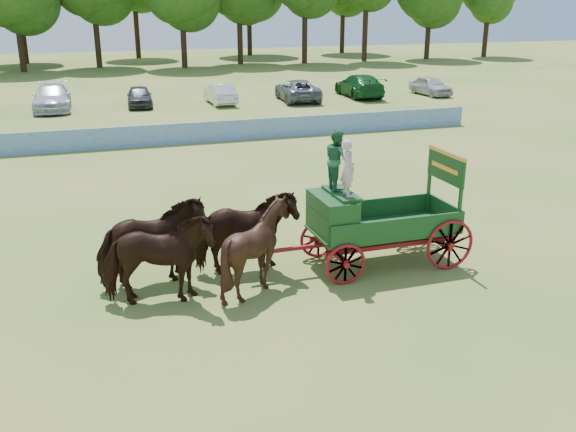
{
  "coord_description": "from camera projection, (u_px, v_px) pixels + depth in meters",
  "views": [
    {
      "loc": [
        -8.98,
        -13.5,
        6.89
      ],
      "look_at": [
        -3.77,
        2.11,
        1.3
      ],
      "focal_mm": 40.0,
      "sensor_mm": 36.0,
      "label": 1
    }
  ],
  "objects": [
    {
      "name": "ground",
      "position": [
        447.0,
        272.0,
        17.03
      ],
      "size": [
        160.0,
        160.0,
        0.0
      ],
      "primitive_type": "plane",
      "color": "olive",
      "rests_on": "ground"
    },
    {
      "name": "horse_lead_left",
      "position": [
        158.0,
        260.0,
        14.93
      ],
      "size": [
        2.8,
        1.57,
        2.24
      ],
      "primitive_type": "imported",
      "rotation": [
        0.0,
        0.0,
        1.43
      ],
      "color": "black",
      "rests_on": "ground"
    },
    {
      "name": "horse_lead_right",
      "position": [
        152.0,
        244.0,
        15.92
      ],
      "size": [
        2.81,
        1.62,
        2.24
      ],
      "primitive_type": "imported",
      "rotation": [
        0.0,
        0.0,
        1.73
      ],
      "color": "black",
      "rests_on": "ground"
    },
    {
      "name": "horse_wheel_left",
      "position": [
        257.0,
        248.0,
        15.65
      ],
      "size": [
        2.22,
        2.01,
        2.25
      ],
      "primitive_type": "imported",
      "rotation": [
        0.0,
        0.0,
        1.47
      ],
      "color": "black",
      "rests_on": "ground"
    },
    {
      "name": "horse_wheel_right",
      "position": [
        245.0,
        233.0,
        16.64
      ],
      "size": [
        2.72,
        1.35,
        2.24
      ],
      "primitive_type": "imported",
      "rotation": [
        0.0,
        0.0,
        1.52
      ],
      "color": "black",
      "rests_on": "ground"
    },
    {
      "name": "farm_dray",
      "position": [
        359.0,
        209.0,
        16.9
      ],
      "size": [
        5.99,
        2.0,
        3.72
      ],
      "color": "maroon",
      "rests_on": "ground"
    },
    {
      "name": "sponsor_banner",
      "position": [
        241.0,
        130.0,
        32.73
      ],
      "size": [
        26.0,
        0.08,
        1.05
      ],
      "primitive_type": "cube",
      "color": "#1C509C",
      "rests_on": "ground"
    },
    {
      "name": "parked_cars",
      "position": [
        144.0,
        96.0,
        42.57
      ],
      "size": [
        44.42,
        7.28,
        1.64
      ],
      "color": "silver",
      "rests_on": "ground"
    }
  ]
}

